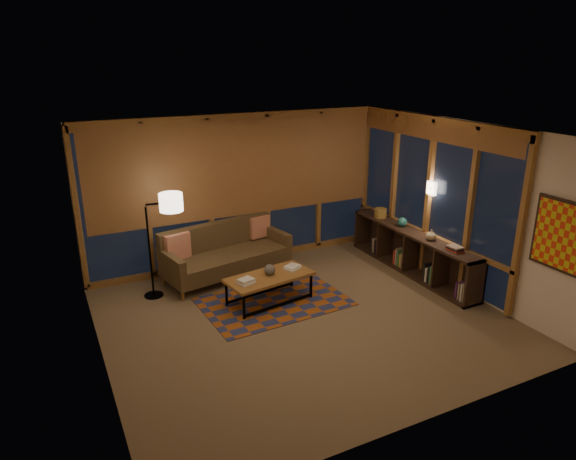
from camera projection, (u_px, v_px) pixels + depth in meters
name	position (u px, v px, depth m)	size (l,w,h in m)	color
floor	(303.00, 319.00, 7.46)	(5.50, 5.00, 0.01)	#78634B
ceiling	(305.00, 132.00, 6.57)	(5.50, 5.00, 0.01)	beige
walls	(304.00, 231.00, 7.02)	(5.51, 5.01, 2.70)	#F2E3CB
window_wall_back	(239.00, 191.00, 9.07)	(5.30, 0.16, 2.60)	#A57238
window_wall_right	(427.00, 197.00, 8.65)	(0.16, 3.70, 2.60)	#A57238
wall_art	(559.00, 235.00, 6.56)	(0.06, 0.74, 0.94)	red
wall_sconce	(432.00, 188.00, 8.43)	(0.12, 0.18, 0.22)	#FFE9C8
sofa	(227.00, 252.00, 8.73)	(2.15, 0.87, 0.88)	brown
pillow_left	(177.00, 247.00, 8.37)	(0.43, 0.14, 0.43)	red
pillow_right	(259.00, 228.00, 9.33)	(0.39, 0.13, 0.39)	red
area_rug	(274.00, 302.00, 7.95)	(2.18, 1.45, 0.01)	#994B15
coffee_table	(269.00, 289.00, 7.89)	(1.33, 0.61, 0.44)	#A57238
book_stack_a	(246.00, 281.00, 7.55)	(0.21, 0.17, 0.06)	white
book_stack_b	(293.00, 267.00, 8.06)	(0.23, 0.19, 0.05)	white
ceramic_pot	(270.00, 270.00, 7.82)	(0.17, 0.17, 0.17)	black
floor_lamp	(149.00, 247.00, 7.89)	(0.55, 0.36, 1.65)	black
bookshelf	(412.00, 252.00, 8.94)	(0.40, 2.98, 0.75)	#2F221A
basket	(381.00, 213.00, 9.57)	(0.23, 0.23, 0.17)	olive
teal_bowl	(402.00, 222.00, 9.05)	(0.17, 0.17, 0.17)	#246B69
vase	(431.00, 235.00, 8.41)	(0.17, 0.17, 0.18)	tan
shelf_book_stack	(455.00, 248.00, 7.97)	(0.17, 0.23, 0.07)	white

